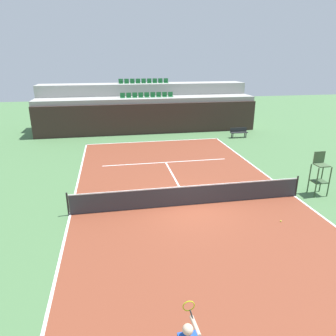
{
  "coord_description": "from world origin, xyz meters",
  "views": [
    {
      "loc": [
        -3.43,
        -12.88,
        6.6
      ],
      "look_at": [
        -0.66,
        2.0,
        1.2
      ],
      "focal_mm": 33.28,
      "sensor_mm": 36.0,
      "label": 1
    }
  ],
  "objects_px": {
    "tennis_ball_0": "(281,221)",
    "tennis_net": "(190,195)",
    "player_bench": "(239,132)",
    "umpire_chair": "(320,172)"
  },
  "relations": [
    {
      "from": "tennis_ball_0",
      "to": "tennis_net",
      "type": "bearing_deg",
      "value": 146.28
    },
    {
      "from": "player_bench",
      "to": "tennis_ball_0",
      "type": "distance_m",
      "value": 14.85
    },
    {
      "from": "umpire_chair",
      "to": "tennis_ball_0",
      "type": "relative_size",
      "value": 33.33
    },
    {
      "from": "umpire_chair",
      "to": "tennis_ball_0",
      "type": "height_order",
      "value": "umpire_chair"
    },
    {
      "from": "tennis_net",
      "to": "umpire_chair",
      "type": "height_order",
      "value": "umpire_chair"
    },
    {
      "from": "tennis_net",
      "to": "tennis_ball_0",
      "type": "bearing_deg",
      "value": -33.72
    },
    {
      "from": "tennis_net",
      "to": "player_bench",
      "type": "height_order",
      "value": "tennis_net"
    },
    {
      "from": "umpire_chair",
      "to": "tennis_ball_0",
      "type": "bearing_deg",
      "value": -144.53
    },
    {
      "from": "player_bench",
      "to": "umpire_chair",
      "type": "bearing_deg",
      "value": -93.58
    },
    {
      "from": "tennis_net",
      "to": "tennis_ball_0",
      "type": "relative_size",
      "value": 167.88
    }
  ]
}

